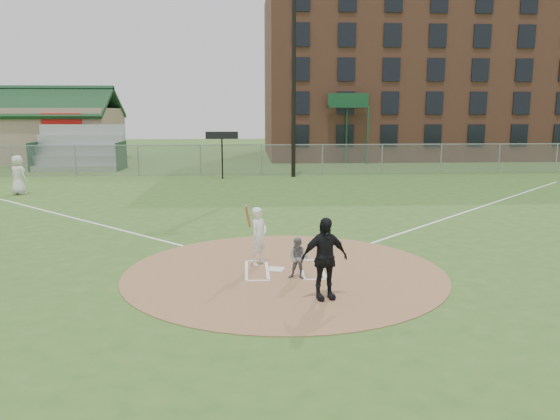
{
  "coord_description": "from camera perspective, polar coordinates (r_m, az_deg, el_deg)",
  "views": [
    {
      "loc": [
        -0.95,
        -13.78,
        4.18
      ],
      "look_at": [
        0.0,
        2.0,
        1.3
      ],
      "focal_mm": 35.0,
      "sensor_mm": 36.0,
      "label": 1
    }
  ],
  "objects": [
    {
      "name": "foul_line_first",
      "position": [
        25.21,
        19.86,
        0.17
      ],
      "size": [
        17.04,
        17.04,
        0.01
      ],
      "primitive_type": "cube",
      "rotation": [
        0.0,
        0.0,
        -0.79
      ],
      "color": "white",
      "rests_on": "ground"
    },
    {
      "name": "catcher",
      "position": [
        13.71,
        1.94,
        -5.06
      ],
      "size": [
        0.61,
        0.53,
        1.05
      ],
      "primitive_type": "imported",
      "rotation": [
        0.0,
        0.0,
        -0.3
      ],
      "color": "slate",
      "rests_on": "dirt_circle"
    },
    {
      "name": "batter_at_plate",
      "position": [
        14.88,
        -2.22,
        -2.73
      ],
      "size": [
        0.72,
        1.05,
        1.78
      ],
      "color": "white",
      "rests_on": "dirt_circle"
    },
    {
      "name": "brick_warehouse",
      "position": [
        54.55,
        15.09,
        13.46
      ],
      "size": [
        30.0,
        17.17,
        15.0
      ],
      "color": "brown",
      "rests_on": "ground"
    },
    {
      "name": "clubhouse",
      "position": [
        49.82,
        -23.66,
        7.4
      ],
      "size": [
        12.2,
        8.71,
        6.23
      ],
      "color": "tan",
      "rests_on": "ground"
    },
    {
      "name": "dirt_circle",
      "position": [
        14.43,
        0.48,
        -6.47
      ],
      "size": [
        8.4,
        8.4,
        0.02
      ],
      "primitive_type": "cylinder",
      "color": "#996F48",
      "rests_on": "ground"
    },
    {
      "name": "bleachers",
      "position": [
        41.84,
        -20.29,
        6.14
      ],
      "size": [
        6.08,
        3.2,
        3.2
      ],
      "color": "#B7BABF",
      "rests_on": "ground"
    },
    {
      "name": "light_pole",
      "position": [
        34.99,
        1.45,
        14.3
      ],
      "size": [
        1.2,
        0.3,
        12.22
      ],
      "color": "black",
      "rests_on": "ground"
    },
    {
      "name": "umpire",
      "position": [
        12.2,
        4.65,
        -5.07
      ],
      "size": [
        1.17,
        0.7,
        1.86
      ],
      "primitive_type": "imported",
      "rotation": [
        0.0,
        0.0,
        0.24
      ],
      "color": "black",
      "rests_on": "dirt_circle"
    },
    {
      "name": "outfield_fence",
      "position": [
        35.94,
        -1.92,
        5.26
      ],
      "size": [
        56.08,
        0.08,
        2.03
      ],
      "color": "slate",
      "rests_on": "ground"
    },
    {
      "name": "ondeck_player",
      "position": [
        30.57,
        -25.68,
        3.31
      ],
      "size": [
        1.15,
        1.02,
        1.98
      ],
      "primitive_type": "imported",
      "rotation": [
        0.0,
        0.0,
        2.63
      ],
      "color": "silver",
      "rests_on": "ground"
    },
    {
      "name": "home_plate",
      "position": [
        14.56,
        -0.44,
        -6.22
      ],
      "size": [
        0.52,
        0.52,
        0.03
      ],
      "primitive_type": "cube",
      "rotation": [
        0.0,
        0.0,
        -0.28
      ],
      "color": "silver",
      "rests_on": "dirt_circle"
    },
    {
      "name": "ground",
      "position": [
        14.43,
        0.48,
        -6.51
      ],
      "size": [
        140.0,
        140.0,
        0.0
      ],
      "primitive_type": "plane",
      "color": "#335A1E",
      "rests_on": "ground"
    },
    {
      "name": "batters_boxes",
      "position": [
        14.57,
        0.44,
        -6.25
      ],
      "size": [
        2.08,
        1.88,
        0.01
      ],
      "color": "white",
      "rests_on": "dirt_circle"
    },
    {
      "name": "foul_line_third",
      "position": [
        24.52,
        -22.55,
        -0.28
      ],
      "size": [
        17.04,
        17.04,
        0.01
      ],
      "primitive_type": "cube",
      "rotation": [
        0.0,
        0.0,
        0.79
      ],
      "color": "white",
      "rests_on": "ground"
    },
    {
      "name": "scoreboard_sign",
      "position": [
        34.07,
        -6.09,
        7.24
      ],
      "size": [
        2.0,
        0.1,
        2.93
      ],
      "color": "black",
      "rests_on": "ground"
    }
  ]
}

